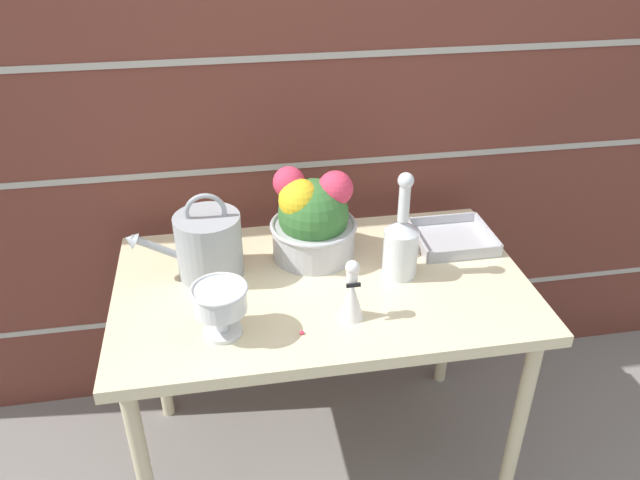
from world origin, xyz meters
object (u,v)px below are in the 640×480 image
flower_planter (313,219)px  crystal_pedestal_bowl (220,302)px  figurine_vase (352,295)px  wire_tray (452,239)px  glass_decanter (401,243)px  watering_can (208,245)px

flower_planter → crystal_pedestal_bowl: bearing=-130.8°
crystal_pedestal_bowl → figurine_vase: 0.34m
crystal_pedestal_bowl → flower_planter: size_ratio=0.51×
wire_tray → flower_planter: bearing=179.5°
glass_decanter → figurine_vase: 0.25m
flower_planter → wire_tray: 0.47m
watering_can → figurine_vase: (0.37, -0.28, -0.03)m
watering_can → wire_tray: (0.77, 0.05, -0.09)m
crystal_pedestal_bowl → flower_planter: 0.45m
watering_can → glass_decanter: (0.55, -0.10, 0.01)m
watering_can → wire_tray: watering_can is taller
glass_decanter → figurine_vase: bearing=-136.8°
crystal_pedestal_bowl → flower_planter: bearing=49.2°
glass_decanter → flower_planter: bearing=146.1°
figurine_vase → wire_tray: size_ratio=0.73×
figurine_vase → watering_can: bearing=142.9°
watering_can → flower_planter: (0.32, 0.05, 0.03)m
watering_can → figurine_vase: size_ratio=1.89×
watering_can → crystal_pedestal_bowl: size_ratio=2.29×
watering_can → crystal_pedestal_bowl: bearing=-85.0°
crystal_pedestal_bowl → figurine_vase: size_ratio=0.83×
glass_decanter → crystal_pedestal_bowl: bearing=-160.9°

